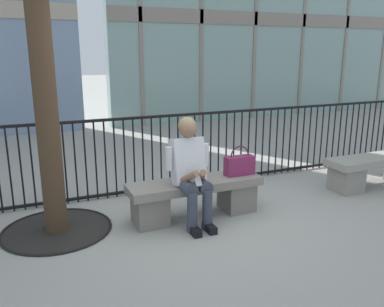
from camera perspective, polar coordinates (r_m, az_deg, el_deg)
ground_plane at (r=4.82m, az=0.48°, el=-8.93°), size 60.00×60.00×0.00m
stone_bench at (r=4.72m, az=0.49°, el=-5.91°), size 1.60×0.44×0.45m
seated_person_with_phone at (r=4.45m, az=-0.20°, el=-2.07°), size 0.52×0.66×1.21m
handbag_on_bench at (r=4.87m, az=6.79°, el=-1.61°), size 0.36×0.14×0.36m
plaza_railing at (r=5.56m, az=-3.84°, el=0.14°), size 9.88×0.04×1.08m
stone_bench_far at (r=6.37m, az=24.85°, el=-1.89°), size 1.60×0.44×0.45m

